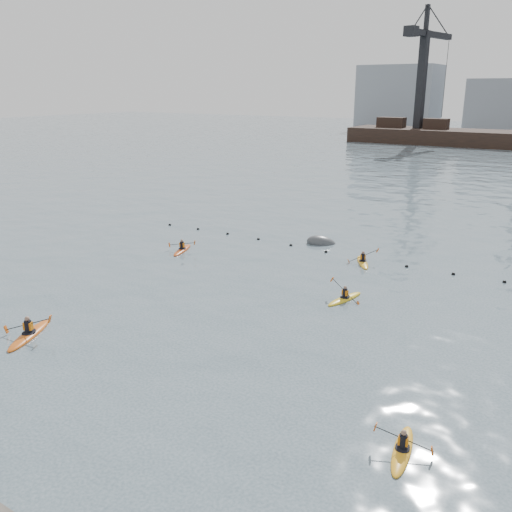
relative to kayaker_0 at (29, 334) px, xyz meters
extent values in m
plane|color=#3D4F58|center=(7.90, -2.08, -0.11)|extent=(400.00, 400.00, 0.00)
sphere|color=black|center=(-9.10, 20.42, -0.08)|extent=(0.24, 0.24, 0.24)
sphere|color=black|center=(-6.10, 20.58, -0.08)|extent=(0.24, 0.24, 0.24)
sphere|color=black|center=(-3.10, 20.66, -0.08)|extent=(0.24, 0.24, 0.24)
sphere|color=black|center=(-0.10, 20.63, -0.08)|extent=(0.24, 0.24, 0.24)
sphere|color=black|center=(2.90, 20.50, -0.08)|extent=(0.24, 0.24, 0.24)
sphere|color=black|center=(5.90, 20.33, -0.08)|extent=(0.24, 0.24, 0.24)
sphere|color=black|center=(8.90, 20.20, -0.08)|extent=(0.24, 0.24, 0.24)
sphere|color=black|center=(11.90, 20.17, -0.08)|extent=(0.24, 0.24, 0.24)
sphere|color=black|center=(14.90, 20.26, -0.08)|extent=(0.24, 0.24, 0.24)
sphere|color=black|center=(17.90, 20.42, -0.08)|extent=(0.24, 0.24, 0.24)
cube|color=black|center=(-20.10, 107.92, 4.09)|extent=(6.00, 3.00, 2.20)
cube|color=black|center=(-10.10, 107.92, 4.09)|extent=(5.00, 3.00, 2.20)
cube|color=black|center=(-14.10, 107.92, 12.99)|extent=(1.85, 1.85, 20.00)
cube|color=black|center=(-13.63, 110.58, 22.39)|extent=(4.31, 17.93, 1.20)
cube|color=black|center=(-15.19, 101.71, 22.39)|extent=(2.62, 2.94, 2.00)
cube|color=black|center=(-14.10, 107.92, 25.49)|extent=(0.93, 0.93, 5.00)
cube|color=gray|center=(-32.10, 147.92, 8.89)|extent=(22.00, 14.00, 18.00)
ellipsoid|color=#D25913|center=(0.00, 0.00, -0.07)|extent=(2.20, 3.57, 0.36)
cylinder|color=black|center=(0.00, 0.00, 0.08)|extent=(0.90, 0.90, 0.07)
cylinder|color=black|center=(0.00, 0.00, 0.40)|extent=(0.34, 0.34, 0.59)
cube|color=orange|center=(0.00, 0.00, 0.42)|extent=(0.47, 0.40, 0.38)
sphere|color=#8C6651|center=(0.00, 0.00, 0.79)|extent=(0.24, 0.24, 0.24)
cylinder|color=black|center=(0.00, 0.00, 0.51)|extent=(2.17, 1.06, 0.77)
cube|color=#D85914|center=(-1.04, -0.49, 0.17)|extent=(0.22, 0.21, 0.38)
cube|color=#D85914|center=(1.04, 0.49, 0.85)|extent=(0.22, 0.21, 0.38)
ellipsoid|color=orange|center=(17.85, 1.17, -0.07)|extent=(1.05, 2.93, 0.29)
cylinder|color=black|center=(17.85, 1.17, 0.04)|extent=(0.62, 0.62, 0.05)
cylinder|color=black|center=(17.85, 1.17, 0.29)|extent=(0.27, 0.27, 0.47)
cube|color=orange|center=(17.85, 1.17, 0.31)|extent=(0.35, 0.25, 0.31)
sphere|color=#8C6651|center=(17.85, 1.17, 0.61)|extent=(0.19, 0.19, 0.19)
cylinder|color=black|center=(17.85, 1.17, 0.38)|extent=(1.91, 0.36, 0.47)
cube|color=#D85914|center=(16.95, 1.02, 0.59)|extent=(0.13, 0.14, 0.31)
cube|color=#D85914|center=(18.76, 1.33, 0.18)|extent=(0.13, 0.14, 0.31)
ellipsoid|color=#BE4511|center=(-3.15, 15.02, -0.07)|extent=(1.59, 3.11, 0.31)
cylinder|color=black|center=(-3.15, 15.02, 0.05)|extent=(0.73, 0.73, 0.06)
cylinder|color=black|center=(-3.15, 15.02, 0.32)|extent=(0.29, 0.29, 0.50)
cube|color=orange|center=(-3.15, 15.02, 0.34)|extent=(0.40, 0.31, 0.33)
sphere|color=#8C6651|center=(-3.15, 15.02, 0.66)|extent=(0.20, 0.20, 0.20)
cylinder|color=black|center=(-3.15, 15.02, 0.42)|extent=(1.99, 0.72, 0.36)
cube|color=#D85914|center=(-4.08, 14.70, 0.27)|extent=(0.14, 0.16, 0.33)
cube|color=#D85914|center=(-2.22, 15.35, 0.57)|extent=(0.14, 0.16, 0.33)
ellipsoid|color=yellow|center=(10.82, 12.51, -0.07)|extent=(1.23, 3.00, 0.29)
cylinder|color=black|center=(10.82, 12.51, 0.05)|extent=(0.66, 0.66, 0.06)
cylinder|color=black|center=(10.82, 12.51, 0.30)|extent=(0.28, 0.28, 0.48)
cube|color=orange|center=(10.82, 12.51, 0.32)|extent=(0.37, 0.27, 0.31)
sphere|color=#8C6651|center=(10.82, 12.51, 0.62)|extent=(0.19, 0.19, 0.19)
cylinder|color=black|center=(10.82, 12.51, 0.39)|extent=(1.72, 0.42, 1.05)
cube|color=#D85914|center=(9.91, 12.72, 0.87)|extent=(0.22, 0.17, 0.29)
cube|color=#D85914|center=(11.73, 12.30, -0.08)|extent=(0.22, 0.17, 0.29)
ellipsoid|color=gold|center=(9.10, 19.40, -0.07)|extent=(2.04, 2.87, 0.30)
cylinder|color=black|center=(9.10, 19.40, 0.05)|extent=(0.77, 0.77, 0.06)
cylinder|color=black|center=(9.10, 19.40, 0.31)|extent=(0.28, 0.28, 0.49)
cube|color=orange|center=(9.10, 19.40, 0.33)|extent=(0.39, 0.35, 0.32)
sphere|color=#8C6651|center=(9.10, 19.40, 0.64)|extent=(0.20, 0.20, 0.20)
cylinder|color=black|center=(9.10, 19.40, 0.40)|extent=(1.63, 0.99, 0.89)
cube|color=#D85914|center=(8.29, 18.91, 0.00)|extent=(0.22, 0.20, 0.31)
cube|color=#D85914|center=(9.92, 19.89, 0.80)|extent=(0.22, 0.20, 0.31)
ellipsoid|color=#424447|center=(4.57, 22.33, -0.11)|extent=(2.85, 2.47, 1.61)
camera|label=1|loc=(21.93, -14.03, 11.21)|focal=38.00mm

